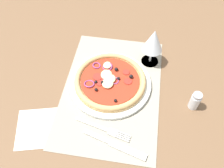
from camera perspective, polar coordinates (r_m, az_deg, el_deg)
name	(u,v)px	position (r cm, az deg, el deg)	size (l,w,h in cm)	color
ground_plane	(112,92)	(85.21, -0.06, -1.80)	(190.00, 140.00, 2.40)	brown
placemat	(112,89)	(84.06, -0.06, -1.25)	(49.21, 32.61, 0.40)	gray
plate	(110,83)	(84.63, -0.43, 0.17)	(28.09, 28.09, 1.13)	silver
pizza	(110,80)	(83.34, -0.48, 0.88)	(24.45, 24.45, 2.68)	tan
fork	(105,130)	(75.95, -1.54, -10.51)	(5.83, 17.83, 0.44)	silver
knife	(115,144)	(73.93, 0.70, -13.83)	(7.04, 19.69, 0.62)	silver
wine_glass	(153,41)	(86.16, 9.57, 9.71)	(7.20, 7.20, 14.90)	silver
napkin	(37,128)	(80.04, -17.05, -9.75)	(13.58, 12.22, 0.36)	silver
pepper_shaker	(195,101)	(82.19, 18.73, -3.71)	(3.20, 3.20, 6.70)	silver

